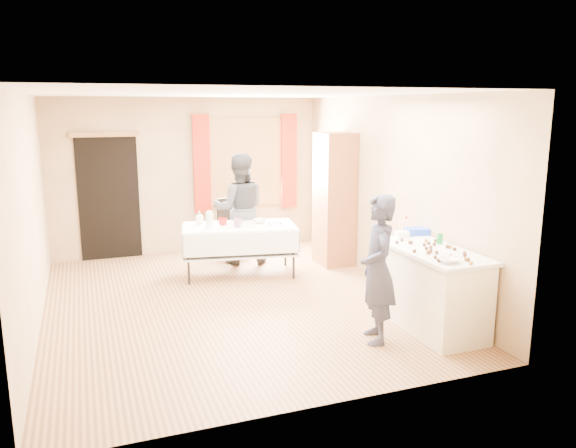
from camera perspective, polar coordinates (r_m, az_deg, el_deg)
name	(u,v)px	position (r m, az deg, el deg)	size (l,w,h in m)	color
floor	(231,302)	(7.31, -5.79, -7.90)	(4.50, 5.50, 0.02)	#9E7047
ceiling	(227,93)	(6.88, -6.26, 13.10)	(4.50, 5.50, 0.02)	white
wall_back	(188,176)	(9.65, -10.10, 4.83)	(4.50, 0.02, 2.60)	tan
wall_front	(317,257)	(4.41, 2.95, -3.34)	(4.50, 0.02, 2.60)	tan
wall_left	(29,213)	(6.79, -24.82, 0.98)	(0.02, 5.50, 2.60)	tan
wall_right	(389,192)	(7.83, 10.24, 3.21)	(0.02, 5.50, 2.60)	tan
window_frame	(246,162)	(9.81, -4.32, 6.27)	(1.32, 0.06, 1.52)	olive
window_pane	(246,162)	(9.80, -4.29, 6.26)	(1.20, 0.02, 1.40)	white
curtain_left	(202,164)	(9.58, -8.75, 6.03)	(0.28, 0.06, 1.65)	#AF2611
curtain_right	(289,161)	(10.00, 0.08, 6.41)	(0.28, 0.06, 1.65)	#AF2611
doorway	(109,198)	(9.52, -17.73, 2.53)	(0.95, 0.04, 2.00)	black
door_lintel	(105,134)	(9.38, -18.12, 8.65)	(1.05, 0.06, 0.08)	olive
cabinet	(334,199)	(8.79, 4.74, 2.51)	(0.50, 0.60, 2.06)	brown
counter	(431,289)	(6.51, 14.29, -6.40)	(0.69, 1.45, 0.91)	#F5EECB
party_table	(239,246)	(8.29, -4.96, -2.20)	(1.78, 1.12, 0.75)	black
chair	(234,239)	(9.36, -5.55, -1.55)	(0.51, 0.51, 0.97)	black
girl	(378,269)	(5.94, 9.11, -4.57)	(0.52, 0.65, 1.58)	#24263C
woman	(240,209)	(8.84, -4.93, 1.54)	(0.98, 0.84, 1.75)	black
soda_can	(440,239)	(6.64, 15.18, -1.46)	(0.07, 0.07, 0.12)	#178A33
mixing_bowl	(448,260)	(5.89, 15.92, -3.56)	(0.23, 0.23, 0.05)	white
foam_block	(402,235)	(6.84, 11.51, -1.07)	(0.15, 0.10, 0.08)	white
blue_basket	(418,231)	(7.07, 13.04, -0.72)	(0.30, 0.20, 0.08)	blue
pitcher	(210,220)	(8.09, -7.97, 0.40)	(0.11, 0.11, 0.22)	silver
cup_red	(223,222)	(8.26, -6.64, 0.25)	(0.13, 0.13, 0.10)	red
cup_rainbow	(238,223)	(8.09, -5.12, 0.10)	(0.15, 0.15, 0.12)	red
small_bowl	(260,221)	(8.36, -2.87, 0.31)	(0.21, 0.21, 0.06)	white
pastry_tray	(274,225)	(8.19, -1.38, -0.06)	(0.28, 0.20, 0.02)	white
bottle	(200,218)	(8.37, -8.97, 0.64)	(0.12, 0.12, 0.19)	white
cake_balls	(436,250)	(6.29, 14.84, -2.56)	(0.53, 1.14, 0.04)	#3F2314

